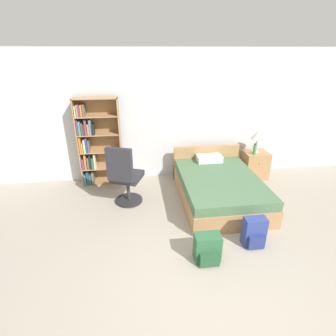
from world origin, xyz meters
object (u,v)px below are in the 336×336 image
object	(u,v)px
nightstand	(255,165)
backpack_green	(208,249)
office_chair	(125,177)
water_bottle	(255,149)
table_lamp	(258,135)
backpack_blue	(254,232)
bed	(218,186)
bookshelf	(95,144)

from	to	relation	value
nightstand	backpack_green	distance (m)	2.85
office_chair	water_bottle	size ratio (longest dim) A/B	4.79
table_lamp	office_chair	bearing A→B (deg)	-163.74
office_chair	backpack_blue	xyz separation A→B (m)	(1.80, -1.32, -0.33)
bed	nightstand	bearing A→B (deg)	36.53
table_lamp	backpack_blue	distance (m)	2.41
bookshelf	nightstand	world-z (taller)	bookshelf
backpack_green	backpack_blue	bearing A→B (deg)	15.81
bed	backpack_blue	xyz separation A→B (m)	(0.12, -1.32, -0.04)
bed	backpack_green	size ratio (longest dim) A/B	5.16
bookshelf	office_chair	size ratio (longest dim) A/B	1.54
bookshelf	bed	distance (m)	2.52
bed	backpack_green	distance (m)	1.64
bookshelf	backpack_blue	xyz separation A→B (m)	(2.39, -2.22, -0.66)
bookshelf	backpack_green	xyz separation A→B (m)	(1.66, -2.43, -0.69)
office_chair	water_bottle	world-z (taller)	office_chair
bed	table_lamp	size ratio (longest dim) A/B	4.08
office_chair	water_bottle	xyz separation A→B (m)	(2.64, 0.68, 0.14)
office_chair	table_lamp	size ratio (longest dim) A/B	2.35
nightstand	backpack_green	size ratio (longest dim) A/B	1.49
bed	bookshelf	bearing A→B (deg)	158.30
bookshelf	table_lamp	world-z (taller)	bookshelf
table_lamp	nightstand	bearing A→B (deg)	-15.17
bed	water_bottle	world-z (taller)	water_bottle
bed	backpack_green	bearing A→B (deg)	-111.77
bed	nightstand	distance (m)	1.32
backpack_blue	backpack_green	world-z (taller)	backpack_blue
backpack_blue	nightstand	bearing A→B (deg)	65.91
nightstand	office_chair	bearing A→B (deg)	-164.01
nightstand	table_lamp	distance (m)	0.66
bed	office_chair	distance (m)	1.71
office_chair	nightstand	world-z (taller)	office_chair
nightstand	table_lamp	size ratio (longest dim) A/B	1.18
bookshelf	water_bottle	bearing A→B (deg)	-3.98
office_chair	table_lamp	distance (m)	2.86
nightstand	table_lamp	bearing A→B (deg)	164.83
backpack_blue	office_chair	bearing A→B (deg)	143.87
bookshelf	backpack_blue	bearing A→B (deg)	-42.91
nightstand	bed	bearing A→B (deg)	-143.47
office_chair	backpack_blue	size ratio (longest dim) A/B	2.61
bookshelf	backpack_blue	distance (m)	3.33
bookshelf	water_bottle	distance (m)	3.24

